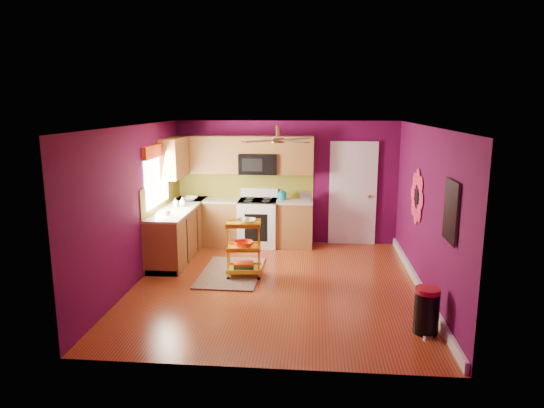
# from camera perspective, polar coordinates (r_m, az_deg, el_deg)

# --- Properties ---
(ground) EXTENTS (5.00, 5.00, 0.00)m
(ground) POSITION_cam_1_polar(r_m,az_deg,el_deg) (7.82, 0.53, -9.46)
(ground) COLOR maroon
(ground) RESTS_ON ground
(room_envelope) EXTENTS (4.54, 5.04, 2.52)m
(room_envelope) POSITION_cam_1_polar(r_m,az_deg,el_deg) (7.39, 0.76, 2.43)
(room_envelope) COLOR #53093C
(room_envelope) RESTS_ON ground
(lower_cabinets) EXTENTS (2.81, 2.31, 0.94)m
(lower_cabinets) POSITION_cam_1_polar(r_m,az_deg,el_deg) (9.59, -6.65, -2.82)
(lower_cabinets) COLOR brown
(lower_cabinets) RESTS_ON ground
(electric_range) EXTENTS (0.76, 0.66, 1.13)m
(electric_range) POSITION_cam_1_polar(r_m,az_deg,el_deg) (9.79, -1.66, -2.14)
(electric_range) COLOR white
(electric_range) RESTS_ON ground
(upper_cabinetry) EXTENTS (2.80, 2.30, 1.26)m
(upper_cabinetry) POSITION_cam_1_polar(r_m,az_deg,el_deg) (9.67, -5.80, 5.55)
(upper_cabinetry) COLOR brown
(upper_cabinetry) RESTS_ON ground
(left_window) EXTENTS (0.08, 1.35, 1.08)m
(left_window) POSITION_cam_1_polar(r_m,az_deg,el_deg) (8.84, -13.41, 4.32)
(left_window) COLOR white
(left_window) RESTS_ON ground
(panel_door) EXTENTS (0.95, 0.11, 2.15)m
(panel_door) POSITION_cam_1_polar(r_m,az_deg,el_deg) (9.93, 9.48, 1.10)
(panel_door) COLOR white
(panel_door) RESTS_ON ground
(right_wall_art) EXTENTS (0.04, 2.74, 1.04)m
(right_wall_art) POSITION_cam_1_polar(r_m,az_deg,el_deg) (7.26, 18.15, 0.16)
(right_wall_art) COLOR black
(right_wall_art) RESTS_ON ground
(ceiling_fan) EXTENTS (1.01, 1.01, 0.26)m
(ceiling_fan) POSITION_cam_1_polar(r_m,az_deg,el_deg) (7.51, 0.69, 7.63)
(ceiling_fan) COLOR #BF8C3F
(ceiling_fan) RESTS_ON ground
(shag_rug) EXTENTS (1.01, 1.62, 0.02)m
(shag_rug) POSITION_cam_1_polar(r_m,az_deg,el_deg) (8.34, -4.84, -8.04)
(shag_rug) COLOR black
(shag_rug) RESTS_ON ground
(rolling_cart) EXTENTS (0.60, 0.46, 1.02)m
(rolling_cart) POSITION_cam_1_polar(r_m,az_deg,el_deg) (8.02, -3.30, -4.99)
(rolling_cart) COLOR yellow
(rolling_cart) RESTS_ON ground
(trash_can) EXTENTS (0.41, 0.41, 0.59)m
(trash_can) POSITION_cam_1_polar(r_m,az_deg,el_deg) (6.47, 17.72, -11.86)
(trash_can) COLOR black
(trash_can) RESTS_ON ground
(teal_kettle) EXTENTS (0.18, 0.18, 0.21)m
(teal_kettle) POSITION_cam_1_polar(r_m,az_deg,el_deg) (9.70, 1.18, 1.00)
(teal_kettle) COLOR #127E8A
(teal_kettle) RESTS_ON lower_cabinets
(toaster) EXTENTS (0.22, 0.15, 0.18)m
(toaster) POSITION_cam_1_polar(r_m,az_deg,el_deg) (9.63, 3.95, 0.93)
(toaster) COLOR beige
(toaster) RESTS_ON lower_cabinets
(soap_bottle_a) EXTENTS (0.08, 0.08, 0.17)m
(soap_bottle_a) POSITION_cam_1_polar(r_m,az_deg,el_deg) (9.21, -11.30, 0.21)
(soap_bottle_a) COLOR #EA3F72
(soap_bottle_a) RESTS_ON lower_cabinets
(soap_bottle_b) EXTENTS (0.14, 0.14, 0.18)m
(soap_bottle_b) POSITION_cam_1_polar(r_m,az_deg,el_deg) (9.22, -10.49, 0.27)
(soap_bottle_b) COLOR white
(soap_bottle_b) RESTS_ON lower_cabinets
(counter_dish) EXTENTS (0.28, 0.28, 0.07)m
(counter_dish) POSITION_cam_1_polar(r_m,az_deg,el_deg) (9.79, -9.55, 0.64)
(counter_dish) COLOR white
(counter_dish) RESTS_ON lower_cabinets
(counter_cup) EXTENTS (0.12, 0.12, 0.10)m
(counter_cup) POSITION_cam_1_polar(r_m,az_deg,el_deg) (8.52, -12.26, -1.02)
(counter_cup) COLOR white
(counter_cup) RESTS_ON lower_cabinets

